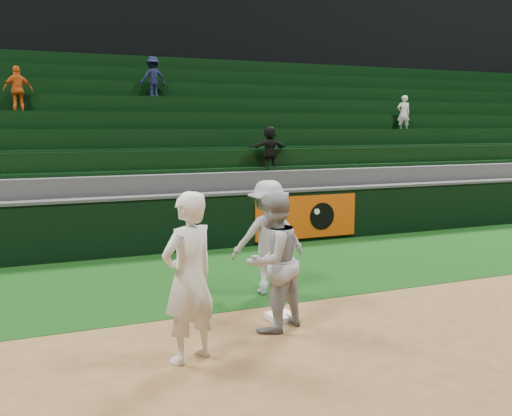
{
  "coord_description": "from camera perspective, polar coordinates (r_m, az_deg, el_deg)",
  "views": [
    {
      "loc": [
        -3.16,
        -6.69,
        2.69
      ],
      "look_at": [
        0.59,
        2.3,
        1.3
      ],
      "focal_mm": 40.0,
      "sensor_mm": 36.0,
      "label": 1
    }
  ],
  "objects": [
    {
      "name": "stadium_seating",
      "position": [
        16.0,
        -11.26,
        4.42
      ],
      "size": [
        36.0,
        5.95,
        4.85
      ],
      "color": "#3D3D40",
      "rests_on": "ground"
    },
    {
      "name": "upper_deck",
      "position": [
        24.57,
        -15.63,
        15.57
      ],
      "size": [
        40.0,
        12.0,
        12.0
      ],
      "primitive_type": "cube",
      "color": "black",
      "rests_on": "ground"
    },
    {
      "name": "base_coach",
      "position": [
        9.19,
        1.25,
        -2.94
      ],
      "size": [
        1.26,
        0.82,
        1.84
      ],
      "primitive_type": "imported",
      "rotation": [
        0.0,
        0.0,
        3.02
      ],
      "color": "#9DA0AA",
      "rests_on": "foul_grass"
    },
    {
      "name": "ground",
      "position": [
        7.87,
        2.53,
        -11.87
      ],
      "size": [
        70.0,
        70.0,
        0.0
      ],
      "primitive_type": "plane",
      "color": "brown",
      "rests_on": "ground"
    },
    {
      "name": "field_wall",
      "position": [
        12.47,
        -7.54,
        -1.44
      ],
      "size": [
        36.0,
        0.45,
        1.25
      ],
      "color": "black",
      "rests_on": "ground"
    },
    {
      "name": "foul_grass",
      "position": [
        10.54,
        -4.46,
        -6.67
      ],
      "size": [
        36.0,
        4.2,
        0.01
      ],
      "primitive_type": "cube",
      "color": "black",
      "rests_on": "ground"
    },
    {
      "name": "baserunner",
      "position": [
        7.55,
        1.64,
        -5.35
      ],
      "size": [
        1.12,
        1.04,
        1.86
      ],
      "primitive_type": "imported",
      "rotation": [
        0.0,
        0.0,
        3.61
      ],
      "color": "#A4A7AF",
      "rests_on": "ground"
    },
    {
      "name": "first_baseman",
      "position": [
        6.58,
        -6.75,
        -6.91
      ],
      "size": [
        0.85,
        0.73,
        1.98
      ],
      "primitive_type": "imported",
      "rotation": [
        0.0,
        0.0,
        3.56
      ],
      "color": "white",
      "rests_on": "ground"
    },
    {
      "name": "first_base",
      "position": [
        8.17,
        2.55,
        -10.8
      ],
      "size": [
        0.38,
        0.38,
        0.08
      ],
      "primitive_type": "cube",
      "rotation": [
        0.0,
        0.0,
        0.05
      ],
      "color": "white",
      "rests_on": "ground"
    }
  ]
}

